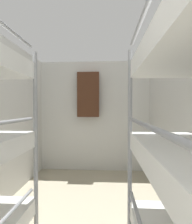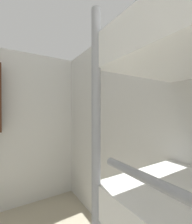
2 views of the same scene
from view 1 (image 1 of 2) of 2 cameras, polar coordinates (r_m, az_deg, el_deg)
name	(u,v)px [view 1 (image 1 of 2)]	position (r m, az deg, el deg)	size (l,w,h in m)	color
wall_back	(95,116)	(3.69, -0.48, -1.32)	(2.39, 0.06, 2.28)	silver
hanging_coat	(88,95)	(3.55, -2.56, 5.67)	(0.44, 0.12, 0.90)	#472819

